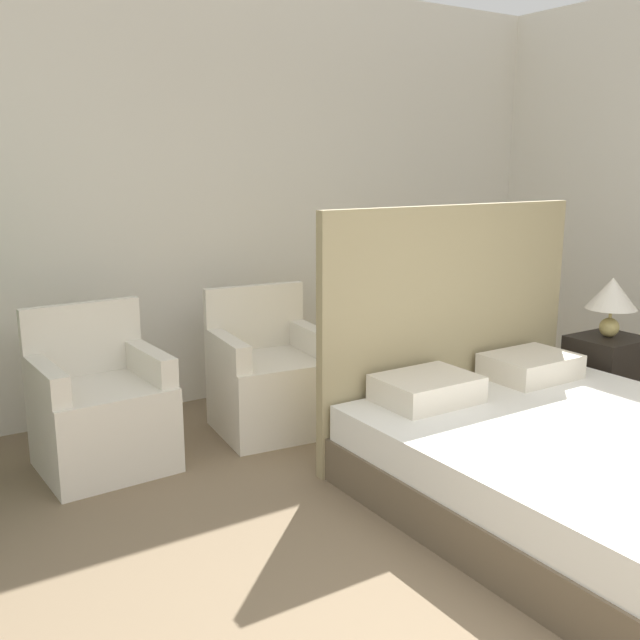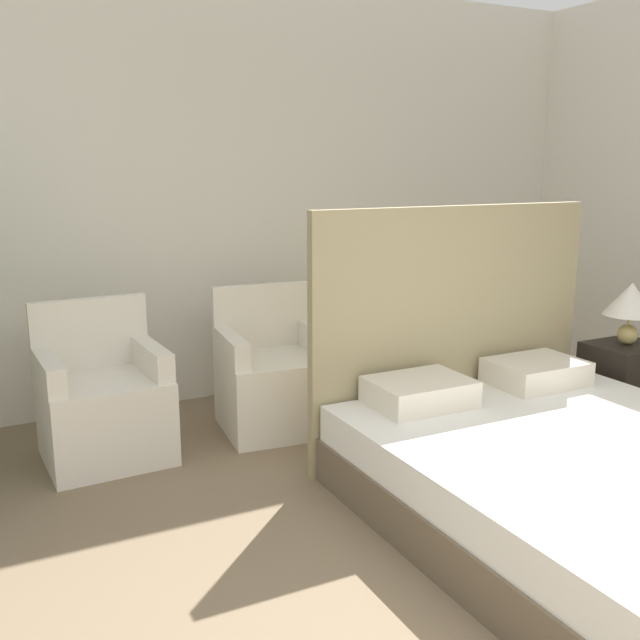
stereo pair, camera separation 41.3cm
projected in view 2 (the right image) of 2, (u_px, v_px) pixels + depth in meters
name	position (u px, v px, depth m)	size (l,w,h in m)	color
wall_back	(214.00, 195.00, 4.96)	(10.00, 0.06, 2.90)	silver
bed	(571.00, 466.00, 3.37)	(1.82, 2.14, 1.44)	brown
armchair_near_window_left	(104.00, 409.00, 4.06)	(0.70, 0.65, 0.89)	silver
armchair_near_window_right	(276.00, 383.00, 4.53)	(0.73, 0.68, 0.89)	silver
nightstand	(623.00, 387.00, 4.51)	(0.45, 0.39, 0.56)	black
table_lamp	(631.00, 302.00, 4.40)	(0.32, 0.32, 0.39)	tan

